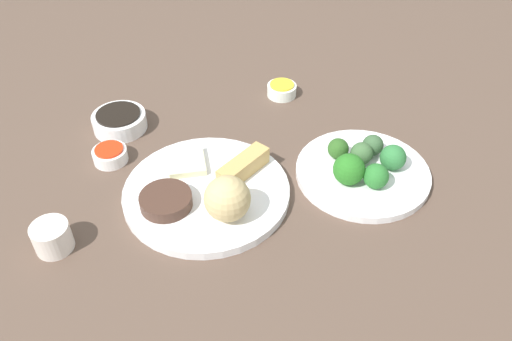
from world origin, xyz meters
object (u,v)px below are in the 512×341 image
main_plate (207,192)px  broccoli_plate (362,173)px  sauce_ramekin_hot_mustard (282,90)px  sauce_ramekin_sweet_and_sour (110,155)px  soy_sauce_bowl (120,122)px  teacup (52,237)px

main_plate → broccoli_plate: (-0.04, 0.28, -0.00)m
main_plate → sauce_ramekin_hot_mustard: (-0.31, 0.16, 0.00)m
broccoli_plate → sauce_ramekin_sweet_and_sour: sauce_ramekin_sweet_and_sour is taller
soy_sauce_bowl → teacup: (0.31, -0.06, 0.01)m
soy_sauce_bowl → teacup: teacup is taller
soy_sauce_bowl → sauce_ramekin_sweet_and_sour: bearing=-1.6°
broccoli_plate → soy_sauce_bowl: (-0.16, -0.46, 0.01)m
sauce_ramekin_hot_mustard → teacup: (0.42, -0.39, 0.01)m
sauce_ramekin_sweet_and_sour → teacup: 0.21m
soy_sauce_bowl → sauce_ramekin_hot_mustard: soy_sauce_bowl is taller
soy_sauce_bowl → main_plate: bearing=41.2°
sauce_ramekin_sweet_and_sour → teacup: size_ratio=1.08×
soy_sauce_bowl → sauce_ramekin_hot_mustard: bearing=107.7°
soy_sauce_bowl → sauce_ramekin_sweet_and_sour: soy_sauce_bowl is taller
main_plate → soy_sauce_bowl: soy_sauce_bowl is taller
soy_sauce_bowl → broccoli_plate: bearing=70.2°
soy_sauce_bowl → teacup: bearing=-10.1°
sauce_ramekin_hot_mustard → teacup: bearing=-43.1°
main_plate → broccoli_plate: main_plate is taller
sauce_ramekin_sweet_and_sour → main_plate: bearing=60.4°
main_plate → teacup: size_ratio=4.89×
broccoli_plate → soy_sauce_bowl: bearing=-109.8°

